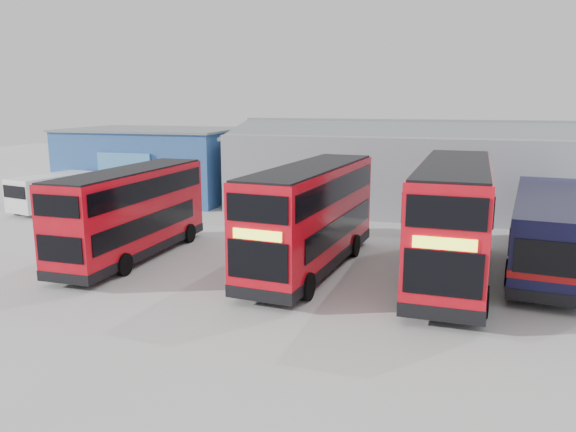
# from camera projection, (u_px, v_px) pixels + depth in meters

# --- Properties ---
(ground_plane) EXTENTS (120.00, 120.00, 0.00)m
(ground_plane) POSITION_uv_depth(u_px,v_px,m) (251.00, 292.00, 21.38)
(ground_plane) COLOR #AAAAA5
(ground_plane) RESTS_ON ground
(office_block) EXTENTS (12.30, 8.32, 5.12)m
(office_block) POSITION_uv_depth(u_px,v_px,m) (155.00, 163.00, 41.57)
(office_block) COLOR #224A8B
(office_block) RESTS_ON ground
(maintenance_shed) EXTENTS (30.50, 12.00, 5.89)m
(maintenance_shed) POSITION_uv_depth(u_px,v_px,m) (464.00, 170.00, 37.52)
(maintenance_shed) COLOR gray
(maintenance_shed) RESTS_ON ground
(double_decker_left) EXTENTS (2.70, 9.84, 4.13)m
(double_decker_left) POSITION_uv_depth(u_px,v_px,m) (132.00, 214.00, 25.64)
(double_decker_left) COLOR red
(double_decker_left) RESTS_ON ground
(double_decker_centre) EXTENTS (3.70, 10.84, 4.50)m
(double_decker_centre) POSITION_uv_depth(u_px,v_px,m) (311.00, 219.00, 23.87)
(double_decker_centre) COLOR red
(double_decker_centre) RESTS_ON ground
(double_decker_right) EXTENTS (3.28, 11.44, 4.79)m
(double_decker_right) POSITION_uv_depth(u_px,v_px,m) (452.00, 222.00, 22.49)
(double_decker_right) COLOR red
(double_decker_right) RESTS_ON ground
(single_decker_blue) EXTENTS (4.26, 12.16, 3.23)m
(single_decker_blue) POSITION_uv_depth(u_px,v_px,m) (547.00, 232.00, 24.17)
(single_decker_blue) COLOR black
(single_decker_blue) RESTS_ON ground
(panel_van) EXTENTS (3.33, 5.86, 2.42)m
(panel_van) POSITION_uv_depth(u_px,v_px,m) (53.00, 191.00, 36.45)
(panel_van) COLOR white
(panel_van) RESTS_ON ground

